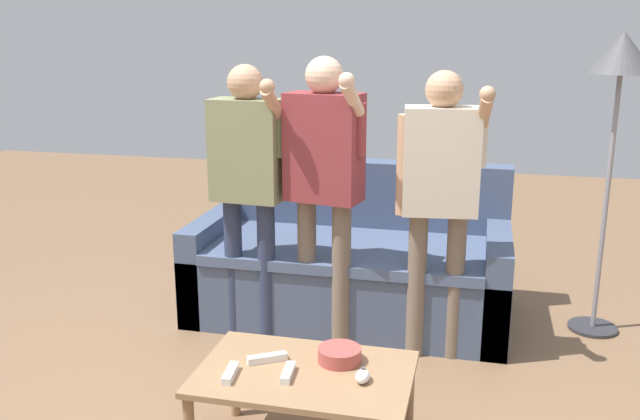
{
  "coord_description": "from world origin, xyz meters",
  "views": [
    {
      "loc": [
        0.74,
        -2.54,
        1.71
      ],
      "look_at": [
        0.05,
        0.34,
        0.93
      ],
      "focal_mm": 38.68,
      "sensor_mm": 36.0,
      "label": 1
    }
  ],
  "objects": [
    {
      "name": "game_remote_wand_far",
      "position": [
        0.06,
        -0.2,
        0.41
      ],
      "size": [
        0.05,
        0.15,
        0.03
      ],
      "color": "white",
      "rests_on": "coffee_table"
    },
    {
      "name": "player_center",
      "position": [
        -0.06,
        0.92,
        0.99
      ],
      "size": [
        0.46,
        0.39,
        1.58
      ],
      "color": "#756656",
      "rests_on": "ground"
    },
    {
      "name": "game_remote_wand_spare",
      "position": [
        -0.06,
        -0.1,
        0.41
      ],
      "size": [
        0.16,
        0.12,
        0.03
      ],
      "color": "white",
      "rests_on": "coffee_table"
    },
    {
      "name": "floor_lamp",
      "position": [
        1.43,
        1.46,
        1.47
      ],
      "size": [
        0.35,
        0.35,
        1.7
      ],
      "color": "#2D2D33",
      "rests_on": "ground"
    },
    {
      "name": "player_right",
      "position": [
        0.54,
        0.91,
        0.95
      ],
      "size": [
        0.47,
        0.3,
        1.51
      ],
      "color": "#756656",
      "rests_on": "ground"
    },
    {
      "name": "player_left",
      "position": [
        -0.49,
        0.92,
        0.96
      ],
      "size": [
        0.45,
        0.33,
        1.53
      ],
      "color": "#2D3856",
      "rests_on": "ground"
    },
    {
      "name": "game_remote_wand_near",
      "position": [
        -0.16,
        -0.26,
        0.41
      ],
      "size": [
        0.05,
        0.15,
        0.03
      ],
      "color": "white",
      "rests_on": "coffee_table"
    },
    {
      "name": "snack_bowl",
      "position": [
        0.23,
        -0.03,
        0.42
      ],
      "size": [
        0.18,
        0.18,
        0.06
      ],
      "primitive_type": "cylinder",
      "color": "#B24C47",
      "rests_on": "coffee_table"
    },
    {
      "name": "game_remote_nunchuk",
      "position": [
        0.35,
        -0.18,
        0.42
      ],
      "size": [
        0.06,
        0.09,
        0.05
      ],
      "color": "white",
      "rests_on": "coffee_table"
    },
    {
      "name": "coffee_table",
      "position": [
        0.11,
        -0.15,
        0.34
      ],
      "size": [
        0.85,
        0.56,
        0.39
      ],
      "color": "#997551",
      "rests_on": "ground"
    },
    {
      "name": "couch",
      "position": [
        -0.0,
        1.4,
        0.3
      ],
      "size": [
        1.87,
        0.95,
        0.89
      ],
      "color": "#475675",
      "rests_on": "ground"
    }
  ]
}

